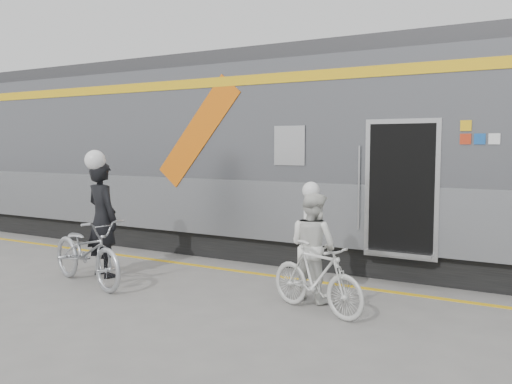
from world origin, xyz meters
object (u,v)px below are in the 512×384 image
Objects in this scene: bicycle_right at (317,278)px; man at (102,219)px; woman at (313,246)px; bicycle_left at (87,251)px.

man is at bearing 107.85° from bicycle_right.
bicycle_left is at bearing 35.17° from woman.
bicycle_right is at bearing -67.11° from bicycle_left.
woman is (3.72, 0.49, -0.20)m from man.
man is 4.05m from bicycle_right.
woman is (3.52, 1.04, 0.25)m from bicycle_left.
bicycle_left is 1.31× the size of woman.
man is at bearing 35.61° from bicycle_left.
man is 0.95× the size of bicycle_left.
woman reaches higher than bicycle_left.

